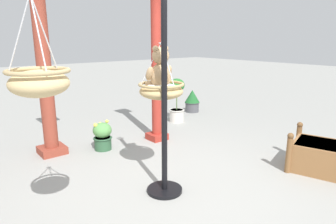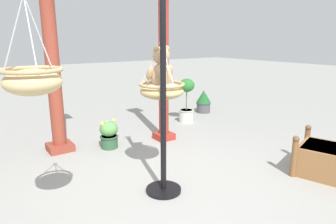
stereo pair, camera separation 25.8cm
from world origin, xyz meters
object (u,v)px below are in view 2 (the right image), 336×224
Objects in this scene: teddy_bear at (161,71)px; wooden_planter_box at (327,159)px; greenhouse_pillar_far_back at (53,73)px; hanging_basket_with_teddy at (162,90)px; potted_plant_tall_leafy at (109,134)px; greenhouse_pillar_right at (164,65)px; potted_plant_bushy_green at (187,100)px; display_pole_central at (163,129)px; hanging_basket_left_high at (33,80)px; potted_plant_fern_front at (204,101)px.

teddy_bear is 0.57× the size of wooden_planter_box.
hanging_basket_with_teddy is at bearing -67.14° from greenhouse_pillar_far_back.
greenhouse_pillar_far_back reaches higher than potted_plant_tall_leafy.
greenhouse_pillar_right reaches higher than potted_plant_bushy_green.
display_pole_central is 2.57× the size of potted_plant_bushy_green.
potted_plant_bushy_green is (2.07, 2.10, -0.73)m from hanging_basket_with_teddy.
teddy_bear reaches higher than potted_plant_bushy_green.
hanging_basket_left_high reaches higher than potted_plant_tall_leafy.
hanging_basket_left_high reaches higher than potted_plant_fern_front.
display_pole_central is at bearing -133.38° from potted_plant_bushy_green.
display_pole_central is at bearing -120.96° from hanging_basket_with_teddy.
hanging_basket_with_teddy is at bearing 59.04° from display_pole_central.
greenhouse_pillar_far_back is at bearing 72.38° from hanging_basket_left_high.
greenhouse_pillar_far_back is at bearing -176.53° from potted_plant_bushy_green.
display_pole_central reaches higher than potted_plant_fern_front.
wooden_planter_box is (3.54, -0.73, -1.30)m from hanging_basket_left_high.
greenhouse_pillar_far_back is at bearing 106.93° from display_pole_central.
potted_plant_bushy_green is (2.07, 2.08, -0.96)m from teddy_bear.
potted_plant_bushy_green is at bearing 32.64° from greenhouse_pillar_right.
greenhouse_pillar_right is at bearing 54.65° from teddy_bear.
potted_plant_bushy_green is (2.14, 0.54, 0.26)m from potted_plant_tall_leafy.
hanging_basket_left_high is at bearing -126.84° from potted_plant_tall_leafy.
wooden_planter_box is at bearing -53.10° from potted_plant_tall_leafy.
greenhouse_pillar_right is at bearing 55.70° from display_pole_central.
hanging_basket_left_high is 0.27× the size of greenhouse_pillar_right.
teddy_bear is 1.05× the size of potted_plant_tall_leafy.
potted_plant_bushy_green is at bearing 3.47° from greenhouse_pillar_far_back.
greenhouse_pillar_far_back is at bearing -170.37° from potted_plant_fern_front.
display_pole_central is 3.24× the size of hanging_basket_left_high.
greenhouse_pillar_far_back is 3.01m from potted_plant_bushy_green.
wooden_planter_box is (2.13, -0.91, -0.58)m from display_pole_central.
display_pole_central is 4.28m from potted_plant_fern_front.
potted_plant_bushy_green is at bearing 34.89° from hanging_basket_left_high.
greenhouse_pillar_far_back reaches higher than potted_plant_fern_front.
potted_plant_bushy_green is (0.10, 3.27, 0.28)m from wooden_planter_box.
greenhouse_pillar_far_back is at bearing 163.53° from greenhouse_pillar_right.
wooden_planter_box is 3.41m from potted_plant_tall_leafy.
hanging_basket_left_high is (-1.56, -0.46, 0.06)m from teddy_bear.
potted_plant_bushy_green is (1.10, 0.70, -0.90)m from greenhouse_pillar_right.
potted_plant_bushy_green is (2.89, 0.18, -0.82)m from greenhouse_pillar_far_back.
hanging_basket_with_teddy is 2.10m from greenhouse_pillar_far_back.
display_pole_central is at bearing 156.79° from wooden_planter_box.
teddy_bear reaches higher than wooden_planter_box.
teddy_bear is 0.69× the size of hanging_basket_left_high.
hanging_basket_left_high is at bearing -144.16° from greenhouse_pillar_right.
hanging_basket_left_high is at bearing -164.50° from hanging_basket_with_teddy.
greenhouse_pillar_right is 2.91× the size of potted_plant_bushy_green.
potted_plant_tall_leafy is (1.50, 2.00, -1.28)m from hanging_basket_left_high.
teddy_bear is 0.54× the size of potted_plant_bushy_green.
hanging_basket_left_high is 0.29× the size of greenhouse_pillar_far_back.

